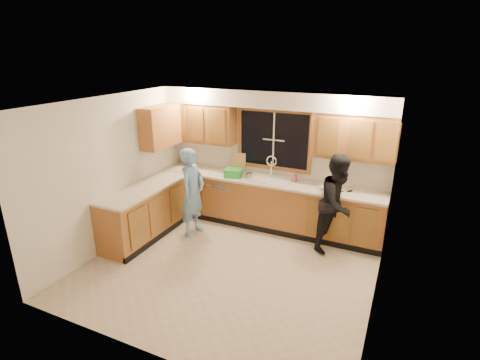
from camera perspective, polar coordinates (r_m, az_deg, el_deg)
name	(u,v)px	position (r m, az deg, el deg)	size (l,w,h in m)	color
floor	(229,267)	(5.91, -1.71, -13.15)	(4.20, 4.20, 0.00)	beige
ceiling	(227,103)	(5.02, -2.00, 11.64)	(4.20, 4.20, 0.00)	silver
wall_back	(273,158)	(7.00, 5.11, 3.35)	(4.20, 4.20, 0.00)	white
wall_left	(114,172)	(6.50, -18.65, 1.12)	(3.80, 3.80, 0.00)	white
wall_right	(384,218)	(4.85, 21.07, -5.41)	(3.80, 3.80, 0.00)	white
base_cabinets_back	(267,204)	(7.00, 4.08, -3.64)	(4.20, 0.60, 0.88)	#A86630
base_cabinets_left	(146,212)	(6.84, -14.10, -4.80)	(0.60, 1.90, 0.88)	#A86630
countertop_back	(267,181)	(6.82, 4.13, -0.13)	(4.20, 0.63, 0.04)	beige
countertop_left	(145,188)	(6.66, -14.32, -1.21)	(0.63, 1.90, 0.04)	beige
upper_cabinets_left	(202,123)	(7.31, -5.88, 8.65)	(1.35, 0.33, 0.75)	#A86630
upper_cabinets_right	(354,137)	(6.38, 16.95, 6.33)	(1.35, 0.33, 0.75)	#A86630
upper_cabinets_return	(161,126)	(7.09, -12.02, 7.99)	(0.33, 0.90, 0.75)	#A86630
soffit	(272,99)	(6.62, 4.87, 12.16)	(4.20, 0.35, 0.30)	white
window_frame	(274,140)	(6.90, 5.17, 6.13)	(1.44, 0.03, 1.14)	black
sink	(267,182)	(6.85, 4.18, -0.36)	(0.86, 0.52, 0.57)	white
dishwasher	(226,198)	(7.32, -2.19, -2.80)	(0.60, 0.56, 0.82)	white
stove	(124,225)	(6.45, -17.24, -6.54)	(0.58, 0.75, 0.90)	white
man	(193,192)	(6.62, -7.24, -1.87)	(0.58, 0.38, 1.58)	#6B9BCB
woman	(338,203)	(6.26, 14.75, -3.44)	(0.79, 0.62, 1.63)	black
knife_block	(187,160)	(7.73, -8.12, 3.03)	(0.11, 0.09, 0.20)	olive
cutting_board	(239,162)	(7.22, -0.22, 2.69)	(0.27, 0.02, 0.36)	tan
dish_crate	(233,173)	(6.97, -1.02, 1.15)	(0.31, 0.29, 0.15)	green
soap_bottle	(294,177)	(6.76, 8.25, 0.48)	(0.08, 0.08, 0.18)	#DB5375
bowl	(325,188)	(6.50, 12.89, -1.19)	(0.22, 0.22, 0.05)	silver
can_left	(248,177)	(6.74, 1.16, 0.43)	(0.07, 0.07, 0.13)	#C0B493
can_right	(251,176)	(6.80, 1.65, 0.59)	(0.07, 0.07, 0.13)	#C0B493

